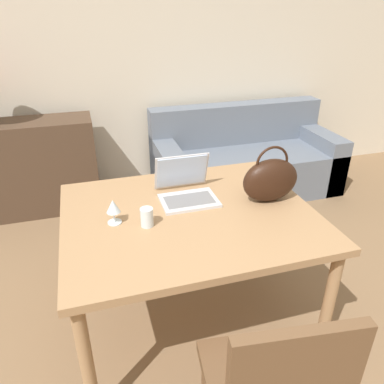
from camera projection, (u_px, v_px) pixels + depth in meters
The scene contains 8 objects.
wall_back at pixel (117, 49), 3.38m from camera, with size 10.00×0.06×2.70m.
dining_table at pixel (189, 224), 2.02m from camera, with size 1.32×1.08×0.74m.
couch at pixel (244, 162), 3.76m from camera, with size 1.79×0.81×0.82m.
sideboard at pixel (24, 169), 3.29m from camera, with size 1.24×0.40×0.84m.
laptop at pixel (185, 187), 2.12m from camera, with size 0.31×0.31×0.23m.
drinking_glass at pixel (147, 217), 1.85m from camera, with size 0.06×0.06×0.10m.
wine_glass at pixel (113, 208), 1.86m from camera, with size 0.07×0.07×0.13m.
handbag at pixel (270, 180), 2.05m from camera, with size 0.32×0.15×0.32m.
Camera 1 is at (-0.38, -0.89, 1.75)m, focal length 35.00 mm.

